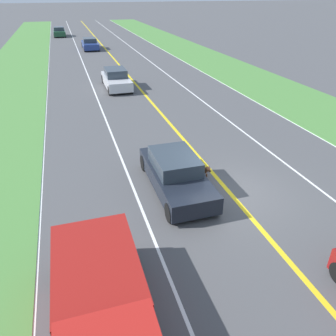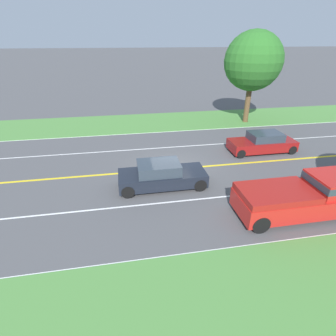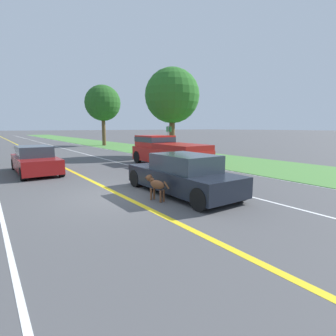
{
  "view_description": "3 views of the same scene",
  "coord_description": "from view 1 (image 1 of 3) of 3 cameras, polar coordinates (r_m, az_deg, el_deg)",
  "views": [
    {
      "loc": [
        5.42,
        9.4,
        6.95
      ],
      "look_at": [
        2.13,
        -1.27,
        0.8
      ],
      "focal_mm": 35.0,
      "sensor_mm": 36.0,
      "label": 1
    },
    {
      "loc": [
        14.03,
        -2.81,
        7.26
      ],
      "look_at": [
        1.94,
        -0.65,
        1.09
      ],
      "focal_mm": 28.0,
      "sensor_mm": 36.0,
      "label": 2
    },
    {
      "loc": [
        -3.72,
        -8.08,
        2.32
      ],
      "look_at": [
        1.48,
        -0.7,
        0.91
      ],
      "focal_mm": 28.0,
      "sensor_mm": 36.0,
      "label": 3
    }
  ],
  "objects": [
    {
      "name": "ground_plane",
      "position": [
        12.88,
        10.79,
        -4.38
      ],
      "size": [
        400.0,
        400.0,
        0.0
      ],
      "primitive_type": "plane",
      "color": "#4C4C4F"
    },
    {
      "name": "centre_divider_line",
      "position": [
        12.88,
        10.79,
        -4.36
      ],
      "size": [
        0.18,
        160.0,
        0.01
      ],
      "primitive_type": "cube",
      "color": "yellow",
      "rests_on": "ground"
    },
    {
      "name": "lane_edge_line_right",
      "position": [
        11.79,
        -21.62,
        -9.65
      ],
      "size": [
        0.14,
        160.0,
        0.01
      ],
      "primitive_type": "cube",
      "color": "white",
      "rests_on": "ground"
    },
    {
      "name": "lane_dash_same_dir",
      "position": [
        11.84,
        -4.58,
        -7.17
      ],
      "size": [
        0.1,
        160.0,
        0.01
      ],
      "primitive_type": "cube",
      "color": "white",
      "rests_on": "ground"
    },
    {
      "name": "lane_dash_oncoming",
      "position": [
        14.7,
        23.04,
        -1.88
      ],
      "size": [
        0.1,
        160.0,
        0.01
      ],
      "primitive_type": "cube",
      "color": "white",
      "rests_on": "ground"
    },
    {
      "name": "ego_car",
      "position": [
        12.66,
        1.34,
        -0.99
      ],
      "size": [
        1.86,
        4.61,
        1.41
      ],
      "color": "black",
      "rests_on": "ground"
    },
    {
      "name": "dog",
      "position": [
        13.27,
        6.19,
        -0.32
      ],
      "size": [
        0.36,
        1.07,
        0.82
      ],
      "rotation": [
        0.0,
        0.0,
        0.2
      ],
      "color": "brown",
      "rests_on": "ground"
    },
    {
      "name": "pickup_truck",
      "position": [
        7.5,
        -10.9,
        -25.45
      ],
      "size": [
        2.08,
        5.63,
        1.8
      ],
      "color": "red",
      "rests_on": "ground"
    },
    {
      "name": "car_trailing_near",
      "position": [
        26.94,
        -9.01,
        15.04
      ],
      "size": [
        1.84,
        4.58,
        1.46
      ],
      "color": "silver",
      "rests_on": "ground"
    },
    {
      "name": "car_trailing_mid",
      "position": [
        46.22,
        -13.43,
        20.27
      ],
      "size": [
        1.91,
        4.7,
        1.35
      ],
      "color": "navy",
      "rests_on": "ground"
    },
    {
      "name": "car_trailing_far",
      "position": [
        60.62,
        -18.39,
        21.56
      ],
      "size": [
        1.84,
        4.31,
        1.43
      ],
      "color": "#1E472D",
      "rests_on": "ground"
    }
  ]
}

